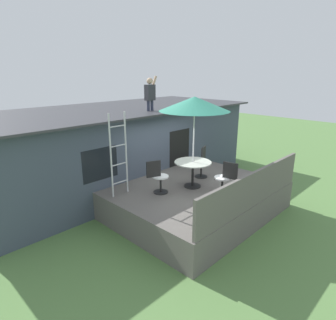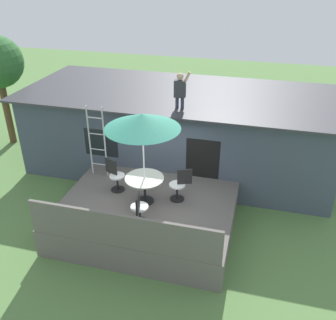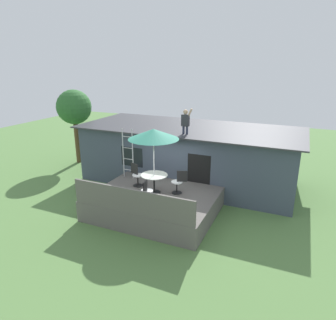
# 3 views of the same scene
# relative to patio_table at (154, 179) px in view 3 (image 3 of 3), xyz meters

# --- Properties ---
(ground_plane) EXTENTS (40.00, 40.00, 0.00)m
(ground_plane) POSITION_rel_patio_table_xyz_m (0.07, 0.05, -1.39)
(ground_plane) COLOR #567F42
(house) EXTENTS (10.50, 4.50, 2.73)m
(house) POSITION_rel_patio_table_xyz_m (0.07, 3.65, -0.02)
(house) COLOR #424C5B
(house) RESTS_ON ground
(deck) EXTENTS (4.65, 3.94, 0.80)m
(deck) POSITION_rel_patio_table_xyz_m (0.07, 0.05, -0.99)
(deck) COLOR #605B56
(deck) RESTS_ON ground
(deck_railing) EXTENTS (4.55, 0.08, 0.90)m
(deck_railing) POSITION_rel_patio_table_xyz_m (0.07, -1.87, -0.14)
(deck_railing) COLOR #605B56
(deck_railing) RESTS_ON deck
(patio_table) EXTENTS (1.04, 1.04, 0.74)m
(patio_table) POSITION_rel_patio_table_xyz_m (0.00, 0.00, 0.00)
(patio_table) COLOR black
(patio_table) RESTS_ON deck
(patio_umbrella) EXTENTS (1.90, 1.90, 2.54)m
(patio_umbrella) POSITION_rel_patio_table_xyz_m (0.00, 0.00, 1.76)
(patio_umbrella) COLOR silver
(patio_umbrella) RESTS_ON deck
(step_ladder) EXTENTS (0.52, 0.04, 2.20)m
(step_ladder) POSITION_rel_patio_table_xyz_m (-1.77, 1.03, 0.51)
(step_ladder) COLOR silver
(step_ladder) RESTS_ON deck
(person_figure) EXTENTS (0.47, 0.20, 1.11)m
(person_figure) POSITION_rel_patio_table_xyz_m (0.43, 2.20, 1.95)
(person_figure) COLOR #33384C
(person_figure) RESTS_ON house
(patio_chair_left) EXTENTS (0.60, 0.44, 0.92)m
(patio_chair_left) POSITION_rel_patio_table_xyz_m (-1.00, 0.38, -0.13)
(patio_chair_left) COLOR black
(patio_chair_left) RESTS_ON deck
(patio_chair_right) EXTENTS (0.60, 0.44, 0.92)m
(patio_chair_right) POSITION_rel_patio_table_xyz_m (0.88, 0.35, -0.13)
(patio_chair_right) COLOR black
(patio_chair_right) RESTS_ON deck
(patio_chair_near) EXTENTS (0.44, 0.62, 0.92)m
(patio_chair_near) POSITION_rel_patio_table_xyz_m (0.17, -0.97, -0.13)
(patio_chair_near) COLOR black
(patio_chair_near) RESTS_ON deck
(backyard_tree) EXTENTS (1.94, 1.94, 4.24)m
(backyard_tree) POSITION_rel_patio_table_xyz_m (-6.90, 3.77, 1.83)
(backyard_tree) COLOR brown
(backyard_tree) RESTS_ON ground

